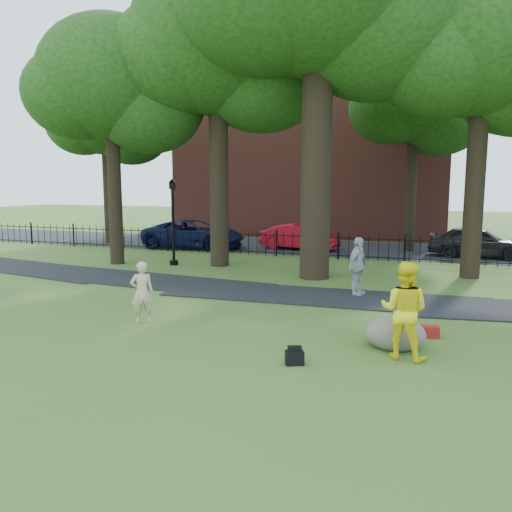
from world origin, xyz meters
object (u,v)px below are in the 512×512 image
at_px(boulder, 395,331).
at_px(man, 404,310).
at_px(lamppost, 173,223).
at_px(woman, 142,292).
at_px(red_sedan, 300,237).

bearing_deg(boulder, man, -71.77).
bearing_deg(lamppost, woman, -81.58).
distance_m(lamppost, red_sedan, 7.89).
xyz_separation_m(boulder, red_sedan, (-5.95, 15.14, 0.31)).
bearing_deg(lamppost, man, -56.99).
distance_m(woman, boulder, 6.18).
relative_size(man, lamppost, 0.53).
bearing_deg(woman, red_sedan, -127.15).
bearing_deg(boulder, woman, -179.53).
relative_size(boulder, red_sedan, 0.31).
relative_size(woman, lamppost, 0.42).
xyz_separation_m(woman, boulder, (6.16, 0.05, -0.41)).
distance_m(boulder, red_sedan, 16.27).
bearing_deg(man, red_sedan, -57.44).
bearing_deg(boulder, red_sedan, 111.45).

